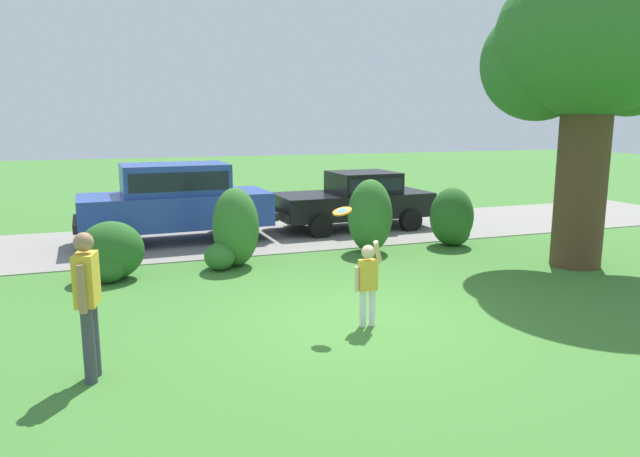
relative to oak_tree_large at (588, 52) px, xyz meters
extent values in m
plane|color=#3D752D|center=(-5.64, -1.74, -4.29)|extent=(80.00, 80.00, 0.00)
cube|color=gray|center=(-5.64, 5.02, -4.28)|extent=(28.00, 4.40, 0.02)
cylinder|color=#513823|center=(-0.05, -0.17, -2.55)|extent=(0.99, 0.99, 3.47)
ellipsoid|color=#33702B|center=(-0.05, -0.17, 0.29)|extent=(3.70, 3.70, 3.14)
ellipsoid|color=#33702B|center=(0.96, -0.17, -0.17)|extent=(2.18, 2.18, 2.18)
ellipsoid|color=#33702B|center=(-0.57, 0.71, -0.17)|extent=(2.36, 2.36, 2.36)
ellipsoid|color=#286023|center=(-9.08, 1.90, -3.73)|extent=(1.20, 0.98, 1.11)
ellipsoid|color=#286023|center=(-9.16, 1.67, -3.99)|extent=(0.65, 0.65, 0.58)
ellipsoid|color=#33702B|center=(-6.66, 2.17, -3.48)|extent=(0.95, 1.04, 1.62)
ellipsoid|color=#33702B|center=(-7.05, 1.91, -4.01)|extent=(0.61, 0.61, 0.55)
ellipsoid|color=#33702B|center=(-3.53, 2.43, -3.46)|extent=(1.00, 1.05, 1.65)
ellipsoid|color=#286023|center=(-1.41, 2.41, -3.59)|extent=(1.03, 1.03, 1.39)
ellipsoid|color=#286023|center=(-1.34, 2.36, -3.96)|extent=(0.73, 0.73, 0.66)
cube|color=black|center=(-2.81, 5.20, -3.61)|extent=(4.25, 1.96, 0.64)
cube|color=black|center=(-2.49, 5.20, -3.01)|extent=(1.72, 1.67, 0.56)
cube|color=black|center=(-2.49, 5.20, -3.01)|extent=(1.59, 1.68, 0.34)
cylinder|color=black|center=(-4.08, 4.22, -3.99)|extent=(0.61, 0.24, 0.60)
cylinder|color=black|center=(-4.14, 6.10, -3.99)|extent=(0.61, 0.24, 0.60)
cylinder|color=black|center=(-1.48, 4.29, -3.99)|extent=(0.61, 0.24, 0.60)
cylinder|color=black|center=(-1.53, 6.17, -3.99)|extent=(0.61, 0.24, 0.60)
cube|color=black|center=(-4.95, 5.14, -3.77)|extent=(0.17, 1.75, 0.20)
cube|color=black|center=(-0.67, 5.26, -3.77)|extent=(0.17, 1.75, 0.20)
cube|color=#28429E|center=(-7.56, 5.02, -3.49)|extent=(4.57, 2.02, 0.80)
cube|color=#28429E|center=(-7.56, 5.02, -2.73)|extent=(2.54, 1.72, 0.72)
cube|color=black|center=(-7.56, 5.02, -2.73)|extent=(2.34, 1.73, 0.43)
cylinder|color=black|center=(-8.91, 4.02, -3.95)|extent=(0.69, 0.25, 0.68)
cylinder|color=black|center=(-8.99, 5.90, -3.95)|extent=(0.69, 0.25, 0.68)
cylinder|color=black|center=(-6.12, 4.14, -3.95)|extent=(0.69, 0.25, 0.68)
cylinder|color=black|center=(-6.20, 6.02, -3.95)|extent=(0.69, 0.25, 0.68)
cube|color=black|center=(-9.84, 4.93, -3.69)|extent=(0.19, 1.75, 0.20)
cube|color=black|center=(-5.27, 5.11, -3.69)|extent=(0.19, 1.75, 0.20)
cylinder|color=white|center=(-5.66, -2.03, -4.01)|extent=(0.10, 0.10, 0.55)
cylinder|color=white|center=(-5.52, -2.05, -4.01)|extent=(0.10, 0.10, 0.55)
cube|color=gold|center=(-5.59, -2.04, -3.52)|extent=(0.28, 0.19, 0.44)
sphere|color=beige|center=(-5.59, -2.04, -3.18)|extent=(0.20, 0.20, 0.20)
cylinder|color=beige|center=(-5.43, -2.01, -3.20)|extent=(0.21, 0.23, 0.39)
cylinder|color=beige|center=(-5.75, -2.02, -3.57)|extent=(0.07, 0.07, 0.36)
cylinder|color=orange|center=(-5.91, -1.82, -2.60)|extent=(0.28, 0.28, 0.13)
cylinder|color=#337FDB|center=(-5.91, -1.82, -2.60)|extent=(0.16, 0.16, 0.09)
cylinder|color=#3F3F4C|center=(-9.34, -2.70, -3.84)|extent=(0.14, 0.14, 0.90)
cylinder|color=#3F3F4C|center=(-9.30, -2.51, -3.84)|extent=(0.14, 0.14, 0.90)
cube|color=gold|center=(-9.32, -2.60, -3.09)|extent=(0.29, 0.40, 0.60)
sphere|color=#A37556|center=(-9.32, -2.60, -2.66)|extent=(0.22, 0.22, 0.22)
cylinder|color=#A37556|center=(-9.37, -2.82, -3.14)|extent=(0.09, 0.09, 0.55)
cylinder|color=#A37556|center=(-9.28, -2.39, -3.14)|extent=(0.09, 0.09, 0.55)
camera|label=1|loc=(-8.97, -9.49, -1.31)|focal=32.84mm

